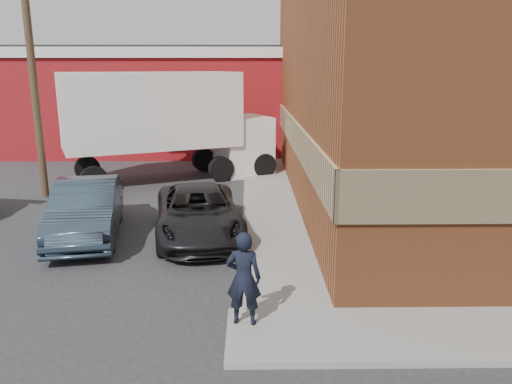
% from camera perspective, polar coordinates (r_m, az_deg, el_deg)
% --- Properties ---
extents(ground, '(90.00, 90.00, 0.00)m').
position_cam_1_polar(ground, '(9.74, -0.14, -13.77)').
color(ground, '#28282B').
rests_on(ground, ground).
extents(brick_building, '(14.25, 18.25, 9.36)m').
position_cam_1_polar(brick_building, '(19.60, 25.94, 13.07)').
color(brick_building, brown).
rests_on(brick_building, ground).
extents(sidewalk_west, '(1.80, 18.00, 0.12)m').
position_cam_1_polar(sidewalk_west, '(18.19, 1.43, -0.24)').
color(sidewalk_west, gray).
rests_on(sidewalk_west, ground).
extents(warehouse, '(16.30, 8.30, 5.60)m').
position_cam_1_polar(warehouse, '(29.27, -12.62, 10.31)').
color(warehouse, maroon).
rests_on(warehouse, ground).
extents(utility_pole, '(2.00, 0.26, 9.00)m').
position_cam_1_polar(utility_pole, '(19.11, -24.28, 13.44)').
color(utility_pole, '#4D3A26').
rests_on(utility_pole, ground).
extents(man, '(0.67, 0.48, 1.71)m').
position_cam_1_polar(man, '(8.83, -1.42, -9.82)').
color(man, black).
rests_on(man, sidewalk_south).
extents(sedan, '(2.48, 4.95, 1.56)m').
position_cam_1_polar(sedan, '(14.39, -18.79, -1.91)').
color(sedan, '#304050').
rests_on(sedan, ground).
extents(suv_a, '(2.95, 5.15, 1.35)m').
position_cam_1_polar(suv_a, '(13.78, -6.61, -2.37)').
color(suv_a, black).
rests_on(suv_a, ground).
extents(box_truck, '(9.18, 5.92, 4.38)m').
position_cam_1_polar(box_truck, '(20.79, -9.50, 8.27)').
color(box_truck, white).
rests_on(box_truck, ground).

